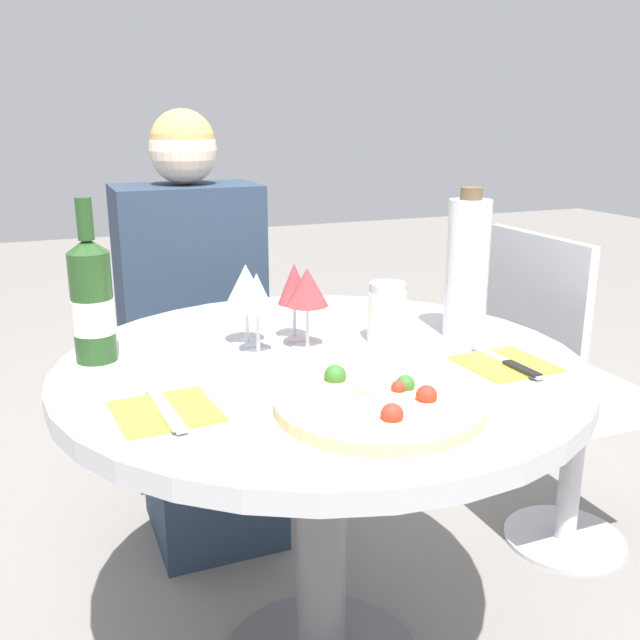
% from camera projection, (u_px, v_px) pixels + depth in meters
% --- Properties ---
extents(dining_table, '(0.98, 0.98, 0.70)m').
position_uv_depth(dining_table, '(321.00, 424.00, 1.37)').
color(dining_table, slate).
rests_on(dining_table, ground_plane).
extents(chair_behind_diner, '(0.36, 0.36, 0.87)m').
position_uv_depth(chair_behind_diner, '(190.00, 363.00, 2.14)').
color(chair_behind_diner, silver).
rests_on(chair_behind_diner, ground_plane).
extents(seated_diner, '(0.39, 0.48, 1.16)m').
position_uv_depth(seated_diner, '(200.00, 350.00, 1.99)').
color(seated_diner, '#28384C').
rests_on(seated_diner, ground_plane).
extents(chair_empty_side, '(0.36, 0.36, 0.87)m').
position_uv_depth(chair_empty_side, '(560.00, 402.00, 1.85)').
color(chair_empty_side, silver).
rests_on(chair_empty_side, ground_plane).
extents(pizza_large, '(0.33, 0.33, 0.05)m').
position_uv_depth(pizza_large, '(379.00, 403.00, 1.10)').
color(pizza_large, '#E5C17F').
rests_on(pizza_large, dining_table).
extents(wine_bottle, '(0.08, 0.08, 0.30)m').
position_uv_depth(wine_bottle, '(92.00, 301.00, 1.30)').
color(wine_bottle, '#23471E').
rests_on(wine_bottle, dining_table).
extents(tall_carafe, '(0.09, 0.09, 0.30)m').
position_uv_depth(tall_carafe, '(467.00, 268.00, 1.44)').
color(tall_carafe, silver).
rests_on(tall_carafe, dining_table).
extents(sugar_shaker, '(0.08, 0.08, 0.12)m').
position_uv_depth(sugar_shaker, '(387.00, 313.00, 1.42)').
color(sugar_shaker, silver).
rests_on(sugar_shaker, dining_table).
extents(wine_glass_front_left, '(0.06, 0.06, 0.16)m').
position_uv_depth(wine_glass_front_left, '(257.00, 295.00, 1.33)').
color(wine_glass_front_left, silver).
rests_on(wine_glass_front_left, dining_table).
extents(wine_glass_front_right, '(0.08, 0.08, 0.16)m').
position_uv_depth(wine_glass_front_right, '(308.00, 288.00, 1.37)').
color(wine_glass_front_right, silver).
rests_on(wine_glass_front_right, dining_table).
extents(wine_glass_back_left, '(0.08, 0.08, 0.16)m').
position_uv_depth(wine_glass_back_left, '(246.00, 286.00, 1.39)').
color(wine_glass_back_left, silver).
rests_on(wine_glass_back_left, dining_table).
extents(wine_glass_back_right, '(0.07, 0.07, 0.16)m').
position_uv_depth(wine_glass_back_right, '(295.00, 285.00, 1.43)').
color(wine_glass_back_right, silver).
rests_on(wine_glass_back_right, dining_table).
extents(place_setting_left, '(0.16, 0.19, 0.01)m').
position_uv_depth(place_setting_left, '(166.00, 411.00, 1.09)').
color(place_setting_left, yellow).
rests_on(place_setting_left, dining_table).
extents(place_setting_right, '(0.16, 0.19, 0.01)m').
position_uv_depth(place_setting_right, '(507.00, 364.00, 1.30)').
color(place_setting_right, yellow).
rests_on(place_setting_right, dining_table).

